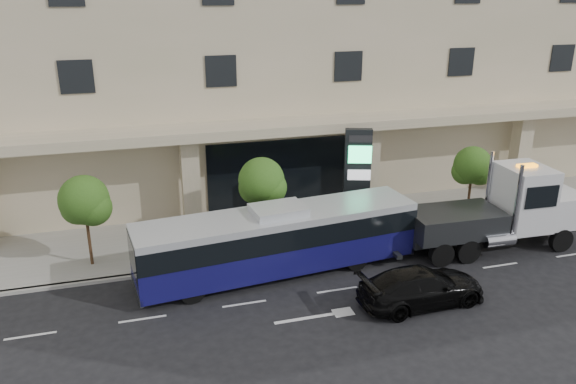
% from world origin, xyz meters
% --- Properties ---
extents(ground, '(120.00, 120.00, 0.00)m').
position_xyz_m(ground, '(0.00, 0.00, 0.00)').
color(ground, black).
rests_on(ground, ground).
extents(sidewalk, '(120.00, 6.00, 0.15)m').
position_xyz_m(sidewalk, '(0.00, 5.00, 0.07)').
color(sidewalk, gray).
rests_on(sidewalk, ground).
extents(curb, '(120.00, 0.30, 0.15)m').
position_xyz_m(curb, '(0.00, 2.00, 0.07)').
color(curb, gray).
rests_on(curb, ground).
extents(convention_center, '(60.00, 17.60, 20.00)m').
position_xyz_m(convention_center, '(-0.00, 15.42, 9.97)').
color(convention_center, '#B6AC88').
rests_on(convention_center, ground).
extents(tree_left, '(2.27, 2.20, 4.22)m').
position_xyz_m(tree_left, '(-9.97, 3.59, 3.11)').
color(tree_left, '#422B19').
rests_on(tree_left, sidewalk).
extents(tree_mid, '(2.28, 2.20, 4.38)m').
position_xyz_m(tree_mid, '(-1.97, 3.59, 3.26)').
color(tree_mid, '#422B19').
rests_on(tree_mid, sidewalk).
extents(tree_right, '(2.10, 2.00, 4.04)m').
position_xyz_m(tree_right, '(9.53, 3.59, 3.04)').
color(tree_right, '#422B19').
rests_on(tree_right, sidewalk).
extents(city_bus, '(12.73, 3.94, 3.17)m').
position_xyz_m(city_bus, '(-1.96, 0.72, 1.62)').
color(city_bus, black).
rests_on(city_bus, ground).
extents(tow_truck, '(10.08, 2.78, 4.59)m').
position_xyz_m(tow_truck, '(9.18, 0.21, 1.89)').
color(tow_truck, '#2D3033').
rests_on(tow_truck, ground).
extents(black_sedan, '(5.34, 2.39, 1.52)m').
position_xyz_m(black_sedan, '(2.85, -3.43, 0.76)').
color(black_sedan, black).
rests_on(black_sedan, ground).
extents(signage_pylon, '(1.40, 0.87, 5.32)m').
position_xyz_m(signage_pylon, '(3.10, 4.04, 2.86)').
color(signage_pylon, black).
rests_on(signage_pylon, sidewalk).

